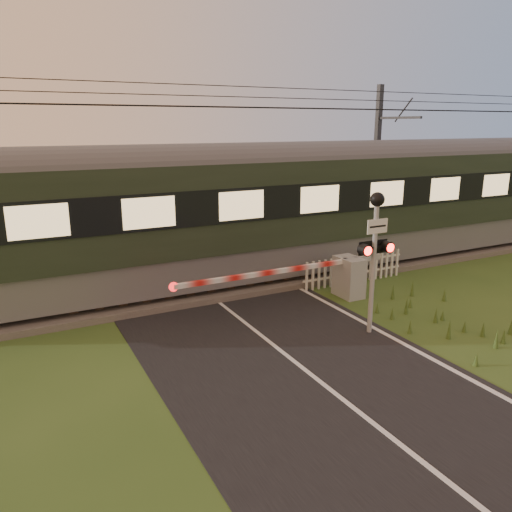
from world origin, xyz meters
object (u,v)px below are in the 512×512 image
picket_fence (354,269)px  catenary_mast (377,163)px  crossing_signal (375,238)px  boom_gate (342,276)px

picket_fence → catenary_mast: size_ratio=0.59×
crossing_signal → catenary_mast: (6.37, 7.50, 1.02)m
boom_gate → catenary_mast: 7.93m
crossing_signal → picket_fence: (2.14, 3.38, -1.93)m
crossing_signal → catenary_mast: size_ratio=0.53×
crossing_signal → boom_gate: bearing=69.0°
boom_gate → picket_fence: bearing=38.3°
catenary_mast → crossing_signal: bearing=-130.4°
crossing_signal → picket_fence: 4.44m
boom_gate → crossing_signal: (-0.93, -2.43, 1.73)m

